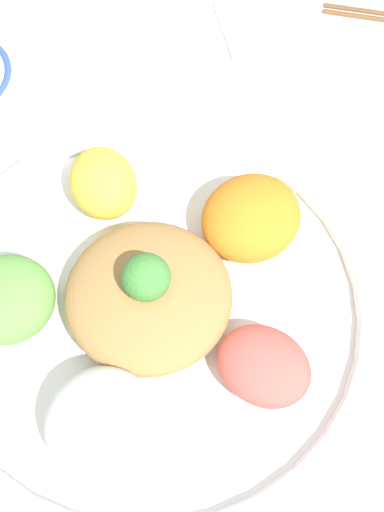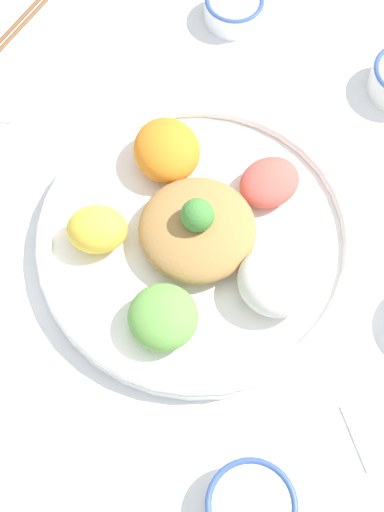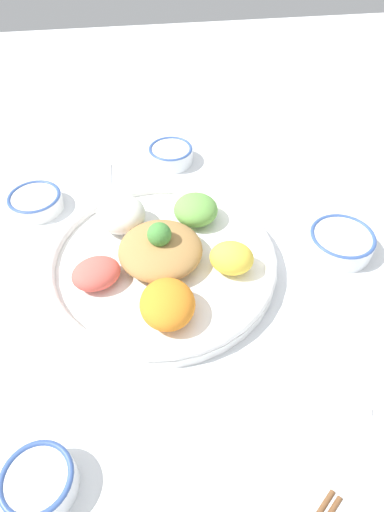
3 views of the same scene
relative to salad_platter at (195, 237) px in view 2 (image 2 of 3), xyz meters
name	(u,v)px [view 2 (image 2 of 3)]	position (x,y,z in m)	size (l,w,h in m)	color
ground_plane	(205,265)	(0.03, 0.00, -0.03)	(2.40, 2.40, 0.00)	white
salad_platter	(195,237)	(0.00, 0.00, 0.00)	(0.41, 0.41, 0.10)	white
rice_bowl_blue	(234,8)	(-0.34, 0.18, 0.00)	(0.09, 0.09, 0.04)	white
sauce_bowl_far	(251,506)	(0.33, -0.05, -0.01)	(0.10, 0.10, 0.04)	white
serving_spoon_main	(8,119)	(-0.27, -0.18, -0.02)	(0.08, 0.13, 0.01)	white
serving_spoon_extra	(371,469)	(0.33, 0.10, -0.02)	(0.12, 0.04, 0.01)	white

